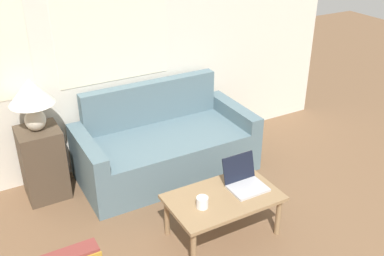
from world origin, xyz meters
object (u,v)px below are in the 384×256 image
Objects in this scene: table_lamp at (31,96)px; cup_navy at (202,202)px; couch at (164,147)px; coffee_table at (223,201)px; laptop at (244,180)px.

cup_navy is at bearing -55.14° from table_lamp.
couch is 18.67× the size of cup_navy.
table_lamp is at bearing 172.80° from couch.
coffee_table is (-0.02, -1.13, 0.07)m from couch.
table_lamp reaches higher than cup_navy.
couch reaches higher than laptop.
laptop reaches higher than coffee_table.
couch reaches higher than coffee_table.
coffee_table is at bearing 10.31° from cup_navy.
laptop is at bearing 9.80° from cup_navy.
couch is 1.20m from cup_navy.
table_lamp is at bearing 137.69° from laptop.
coffee_table is 0.24m from cup_navy.
couch is 1.12m from laptop.
table_lamp reaches higher than couch.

